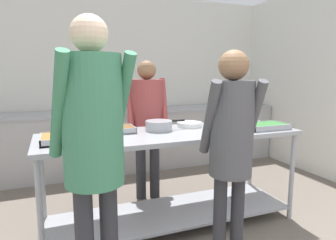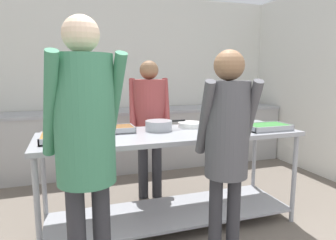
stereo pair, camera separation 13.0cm
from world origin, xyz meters
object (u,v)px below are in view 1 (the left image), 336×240
plate_stack (190,124)px  guest_serving_right (93,135)px  sauce_pan (159,125)px  guest_serving_left (231,137)px  water_bottle (249,96)px  serving_tray_roast (112,130)px  broccoli_bowl (232,127)px  serving_tray_vegetables (64,138)px  cook_behind_counter (147,115)px  serving_tray_greens (265,126)px

plate_stack → guest_serving_right: guest_serving_right is taller
sauce_pan → guest_serving_right: bearing=-128.6°
guest_serving_left → water_bottle: size_ratio=5.40×
serving_tray_roast → broccoli_bowl: 1.12m
plate_stack → guest_serving_left: (-0.13, -0.95, 0.07)m
plate_stack → guest_serving_left: guest_serving_left is taller
broccoli_bowl → guest_serving_right: guest_serving_right is taller
plate_stack → guest_serving_left: bearing=-97.5°
broccoli_bowl → guest_serving_left: 0.73m
serving_tray_roast → broccoli_bowl: (1.08, -0.33, 0.02)m
serving_tray_vegetables → plate_stack: bearing=10.5°
plate_stack → cook_behind_counter: 0.58m
serving_tray_vegetables → broccoli_bowl: bearing=-4.7°
sauce_pan → serving_tray_vegetables: bearing=-170.4°
plate_stack → broccoli_bowl: bearing=-51.6°
serving_tray_vegetables → cook_behind_counter: 1.17m
guest_serving_left → cook_behind_counter: 1.46m
broccoli_bowl → cook_behind_counter: bearing=124.1°
serving_tray_greens → serving_tray_roast: bearing=166.2°
serving_tray_vegetables → plate_stack: serving_tray_vegetables is taller
broccoli_bowl → guest_serving_left: guest_serving_left is taller
water_bottle → serving_tray_roast: bearing=-148.0°
serving_tray_vegetables → cook_behind_counter: bearing=38.1°
broccoli_bowl → guest_serving_right: bearing=-154.8°
serving_tray_roast → guest_serving_right: 1.02m
guest_serving_right → serving_tray_greens: bearing=19.7°
serving_tray_roast → guest_serving_right: bearing=-106.4°
guest_serving_right → water_bottle: (3.05, 2.70, -0.07)m
serving_tray_roast → guest_serving_left: guest_serving_left is taller
serving_tray_vegetables → serving_tray_roast: (0.42, 0.21, -0.00)m
serving_tray_greens → sauce_pan: bearing=163.6°
serving_tray_vegetables → sauce_pan: (0.86, 0.15, 0.03)m
serving_tray_greens → guest_serving_right: (-1.72, -0.62, 0.17)m
serving_tray_vegetables → sauce_pan: sauce_pan is taller
serving_tray_roast → guest_serving_left: bearing=-54.1°
sauce_pan → guest_serving_right: guest_serving_right is taller
guest_serving_right → cook_behind_counter: size_ratio=1.12×
serving_tray_vegetables → cook_behind_counter: size_ratio=0.23×
plate_stack → serving_tray_greens: size_ratio=0.61×
guest_serving_left → water_bottle: 3.38m
cook_behind_counter → water_bottle: size_ratio=5.33×
broccoli_bowl → serving_tray_greens: (0.36, -0.02, -0.02)m
guest_serving_left → guest_serving_right: (-0.96, -0.04, 0.10)m
broccoli_bowl → guest_serving_right: (-1.36, -0.64, 0.15)m
broccoli_bowl → serving_tray_greens: 0.36m
guest_serving_right → guest_serving_left: bearing=2.4°
serving_tray_vegetables → guest_serving_right: guest_serving_right is taller
guest_serving_left → serving_tray_roast: bearing=125.9°
serving_tray_vegetables → broccoli_bowl: broccoli_bowl is taller
cook_behind_counter → serving_tray_greens: bearing=-42.9°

